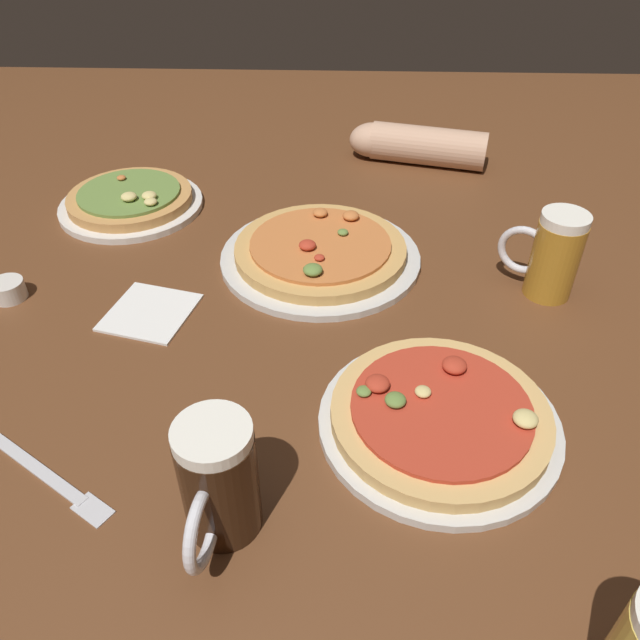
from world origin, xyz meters
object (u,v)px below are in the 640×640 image
pizza_plate_side (320,252)px  beer_mug_dark (552,255)px  diner_arm (413,144)px  fork_left (50,478)px  pizza_plate_far (131,200)px  pizza_plate_near (440,417)px  beer_mug_amber (218,483)px  napkin_folded (150,311)px  ramekin_butter (8,290)px

pizza_plate_side → beer_mug_dark: 0.36m
diner_arm → beer_mug_dark: bearing=-70.3°
beer_mug_dark → fork_left: bearing=-149.2°
pizza_plate_far → diner_arm: size_ratio=0.92×
pizza_plate_near → diner_arm: bearing=88.0°
beer_mug_amber → diner_arm: (0.27, 0.90, -0.03)m
napkin_folded → pizza_plate_near: bearing=-27.2°
pizza_plate_far → pizza_plate_side: 0.40m
pizza_plate_far → beer_mug_amber: (0.28, -0.67, 0.05)m
beer_mug_amber → ramekin_butter: 0.55m
beer_mug_dark → napkin_folded: (-0.60, -0.08, -0.06)m
beer_mug_amber → fork_left: size_ratio=0.80×
pizza_plate_near → beer_mug_amber: bearing=-149.0°
pizza_plate_side → beer_mug_dark: bearing=-12.1°
beer_mug_amber → pizza_plate_far: bearing=112.7°
pizza_plate_near → napkin_folded: size_ratio=2.39×
ramekin_butter → diner_arm: size_ratio=0.17×
diner_arm → beer_mug_amber: bearing=-106.4°
napkin_folded → diner_arm: bearing=51.7°
pizza_plate_far → diner_arm: bearing=22.5°
napkin_folded → fork_left: napkin_folded is taller
pizza_plate_far → pizza_plate_side: bearing=-24.8°
pizza_plate_near → pizza_plate_side: 0.39m
beer_mug_dark → ramekin_butter: bearing=-176.8°
pizza_plate_near → pizza_plate_far: bearing=134.6°
beer_mug_dark → pizza_plate_near: bearing=-124.3°
ramekin_butter → napkin_folded: 0.23m
pizza_plate_side → diner_arm: (0.18, 0.39, 0.02)m
ramekin_butter → napkin_folded: ramekin_butter is taller
pizza_plate_near → pizza_plate_side: same height
ramekin_butter → fork_left: bearing=-60.6°
pizza_plate_far → diner_arm: 0.59m
pizza_plate_near → fork_left: 0.45m
pizza_plate_near → diner_arm: diner_arm is taller
beer_mug_amber → diner_arm: size_ratio=0.49×
beer_mug_dark → ramekin_butter: beer_mug_dark is taller
pizza_plate_far → beer_mug_amber: bearing=-67.3°
napkin_folded → beer_mug_amber: bearing=-64.7°
napkin_folded → fork_left: 0.30m
ramekin_butter → diner_arm: (0.66, 0.51, 0.02)m
pizza_plate_side → diner_arm: 0.43m
pizza_plate_far → diner_arm: (0.55, 0.23, 0.02)m
beer_mug_amber → fork_left: beer_mug_amber is taller
pizza_plate_side → diner_arm: size_ratio=1.14×
ramekin_butter → pizza_plate_side: bearing=14.3°
pizza_plate_far → napkin_folded: (0.11, -0.32, -0.01)m
ramekin_butter → beer_mug_amber: bearing=-44.4°
pizza_plate_side → fork_left: bearing=-122.2°
beer_mug_dark → fork_left: 0.74m
napkin_folded → pizza_plate_side: bearing=31.3°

